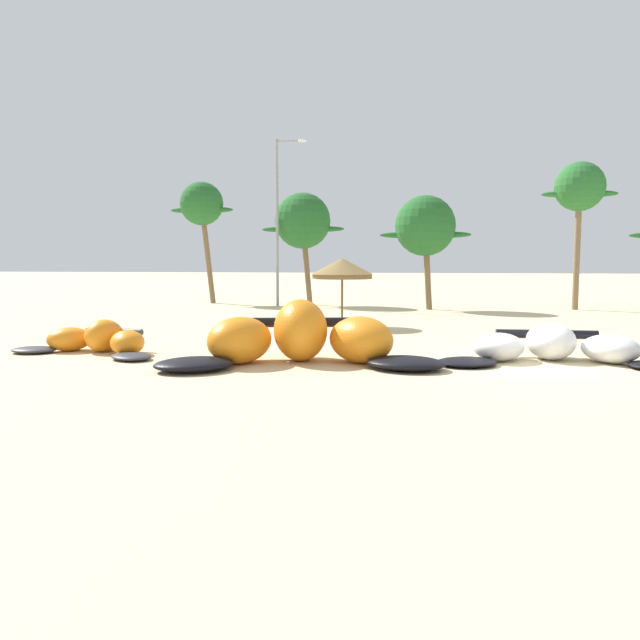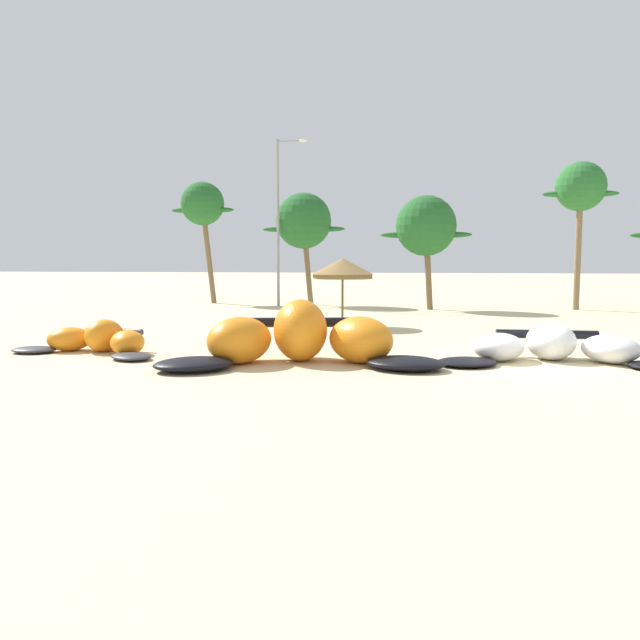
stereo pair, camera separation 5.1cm
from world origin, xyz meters
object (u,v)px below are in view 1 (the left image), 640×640
object	(u,v)px
palm_left_of_gap	(425,226)
lamppost_west	(279,214)
palm_leftmost	(202,205)
palm_center_left	(580,189)
palm_left	(303,222)
kite_left_of_center	(554,347)
kite_left	(301,339)
kite_far_left	(98,340)
beach_umbrella_near_van	(342,268)

from	to	relation	value
palm_left_of_gap	lamppost_west	xyz separation A→B (m)	(-9.26, 1.46, 0.93)
palm_leftmost	palm_center_left	xyz separation A→B (m)	(24.13, -2.11, 0.45)
palm_left	kite_left_of_center	bearing A→B (deg)	-62.36
kite_left	palm_left	bearing A→B (deg)	100.23
kite_left_of_center	palm_leftmost	size ratio (longest dim) A/B	0.87
kite_far_left	kite_left	bearing A→B (deg)	-8.00
kite_far_left	palm_leftmost	size ratio (longest dim) A/B	0.64
kite_far_left	beach_umbrella_near_van	world-z (taller)	beach_umbrella_near_van
kite_left_of_center	lamppost_west	world-z (taller)	lamppost_west
palm_left_of_gap	lamppost_west	world-z (taller)	lamppost_west
kite_left	lamppost_west	size ratio (longest dim) A/B	0.76
palm_center_left	palm_left_of_gap	bearing A→B (deg)	-172.50
palm_center_left	lamppost_west	distance (m)	18.32
palm_leftmost	beach_umbrella_near_van	bearing A→B (deg)	-50.56
beach_umbrella_near_van	palm_left_of_gap	world-z (taller)	palm_left_of_gap
kite_left	palm_center_left	distance (m)	25.98
palm_left	palm_leftmost	bearing A→B (deg)	176.71
kite_far_left	kite_left	distance (m)	6.87
kite_far_left	lamppost_west	size ratio (longest dim) A/B	0.50
palm_left_of_gap	palm_center_left	xyz separation A→B (m)	(9.01, 1.19, 2.19)
kite_far_left	palm_center_left	xyz separation A→B (m)	(19.58, 20.71, 6.78)
palm_leftmost	lamppost_west	size ratio (longest dim) A/B	0.78
beach_umbrella_near_van	palm_center_left	distance (m)	17.92
palm_leftmost	lamppost_west	distance (m)	6.20
kite_left	palm_left_of_gap	distance (m)	21.26
kite_left	palm_left_of_gap	bearing A→B (deg)	79.54
beach_umbrella_near_van	palm_left_of_gap	xyz separation A→B (m)	(3.76, 10.52, 2.38)
kite_left	palm_leftmost	size ratio (longest dim) A/B	0.98
kite_far_left	lamppost_west	bearing A→B (deg)	86.42
kite_left	palm_center_left	size ratio (longest dim) A/B	0.93
palm_left	palm_center_left	xyz separation A→B (m)	(17.01, -1.70, 1.65)
kite_left_of_center	palm_left	distance (m)	25.32
beach_umbrella_near_van	palm_left_of_gap	size ratio (longest dim) A/B	0.45
kite_far_left	beach_umbrella_near_van	xyz separation A→B (m)	(6.82, 9.00, 2.20)
kite_left_of_center	lamppost_west	bearing A→B (deg)	121.87
palm_leftmost	kite_far_left	bearing A→B (deg)	-78.73
palm_center_left	lamppost_west	bearing A→B (deg)	179.14
palm_left	palm_left_of_gap	xyz separation A→B (m)	(8.00, -2.89, -0.55)
kite_left_of_center	lamppost_west	xyz separation A→B (m)	(-12.77, 20.54, 5.49)
palm_left_of_gap	palm_center_left	size ratio (longest dim) A/B	0.78
palm_left_of_gap	palm_left	bearing A→B (deg)	160.14
palm_left	kite_far_left	bearing A→B (deg)	-96.56
beach_umbrella_near_van	palm_left	size ratio (longest dim) A/B	0.41
palm_center_left	lamppost_west	world-z (taller)	lamppost_west
kite_left_of_center	palm_leftmost	xyz separation A→B (m)	(-18.63, 22.38, 6.30)
kite_left	palm_leftmost	xyz separation A→B (m)	(-11.34, 23.78, 6.03)
palm_leftmost	palm_left	world-z (taller)	palm_leftmost
palm_leftmost	palm_left_of_gap	distance (m)	15.58
palm_leftmost	palm_left	bearing A→B (deg)	-3.29
kite_far_left	palm_left_of_gap	world-z (taller)	palm_left_of_gap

